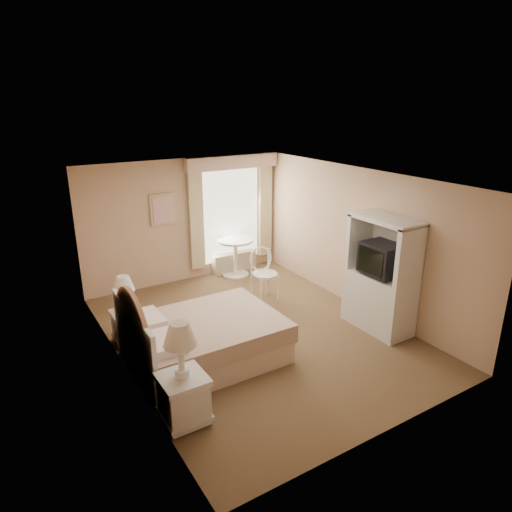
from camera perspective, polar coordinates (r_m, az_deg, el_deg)
room at (r=6.99m, az=0.01°, el=-0.52°), size 4.21×5.51×2.51m
window at (r=9.67m, az=-2.96°, el=5.62°), size 2.05×0.22×2.51m
framed_art at (r=9.08m, az=-11.53°, el=5.71°), size 0.52×0.04×0.62m
bed at (r=6.66m, az=-7.04°, el=-10.32°), size 2.11×1.62×1.43m
nightstand_near at (r=5.49m, az=-9.13°, el=-15.80°), size 0.53×0.53×1.27m
nightstand_far at (r=7.33m, az=-15.82°, el=-7.47°), size 0.45×0.45×1.08m
round_table at (r=9.64m, az=-2.61°, el=0.58°), size 0.75×0.75×0.80m
cafe_chair at (r=8.51m, az=0.89°, el=-1.68°), size 0.50×0.50×0.99m
armoire at (r=7.62m, az=15.32°, el=-3.34°), size 0.56×1.13×1.88m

